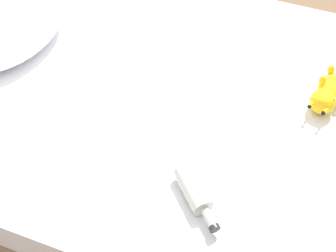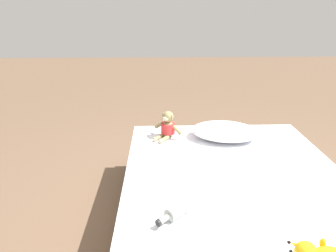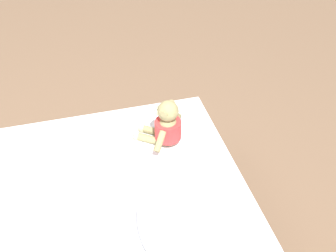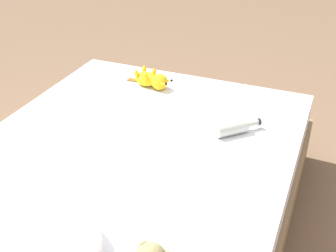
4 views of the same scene
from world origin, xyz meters
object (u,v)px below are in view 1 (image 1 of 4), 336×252
Objects in this scene: plush_yellow_creature at (329,93)px; glass_bottle at (194,191)px; bed at (146,123)px; pillow at (8,31)px.

glass_bottle is at bearing 150.11° from plush_yellow_creature.
bed is 0.78m from plush_yellow_creature.
plush_yellow_creature is (0.18, -0.71, 0.28)m from bed.
pillow is 1.36m from plush_yellow_creature.
pillow is 1.93× the size of plush_yellow_creature.
plush_yellow_creature reaches higher than bed.
glass_bottle reaches higher than bed.
plush_yellow_creature is (0.14, -1.35, -0.02)m from pillow.
bed is 0.72m from pillow.
bed is 6.07× the size of plush_yellow_creature.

